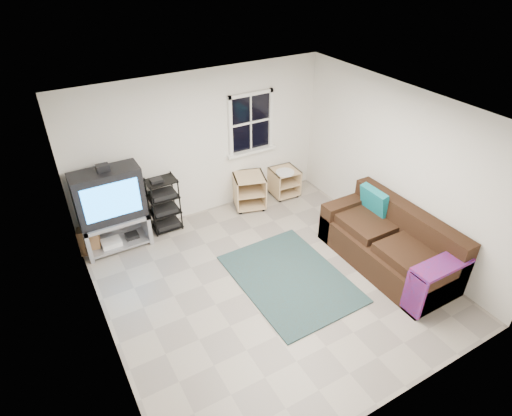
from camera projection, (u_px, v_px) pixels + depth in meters
room at (251, 127)px, 7.62m from camera, size 4.60×4.62×4.60m
tv_unit at (110, 203)px, 6.68m from camera, size 1.03×0.51×1.51m
av_rack at (164, 207)px, 7.31m from camera, size 0.50×0.36×1.00m
side_table_left at (249, 189)px, 8.00m from camera, size 0.69×0.69×0.65m
side_table_right at (283, 180)px, 8.35m from camera, size 0.53×0.54×0.57m
sofa at (390, 245)px, 6.56m from camera, size 0.98×2.20×1.01m
shag_rug at (290, 278)px, 6.44m from camera, size 1.50×2.04×0.02m
paper_bag at (89, 241)px, 6.87m from camera, size 0.35×0.27×0.44m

